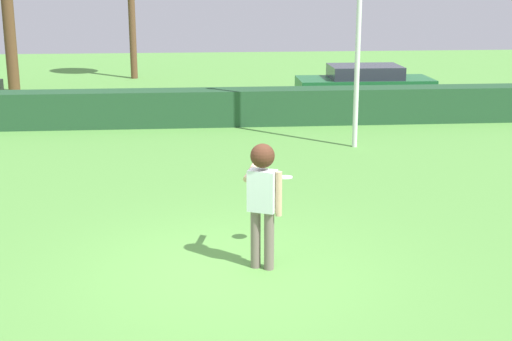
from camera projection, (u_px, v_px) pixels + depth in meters
The scene contains 5 objects.
ground_plane at pixel (230, 271), 10.19m from camera, with size 60.00×60.00×0.00m, color #5B9C44.
person at pixel (263, 190), 10.02m from camera, with size 0.52×0.83×1.79m.
frisbee at pixel (285, 177), 10.73m from camera, with size 0.23×0.23×0.04m.
hedge_row at pixel (210, 107), 20.04m from camera, with size 20.53×0.90×0.97m, color #234B2C.
parked_car_green at pixel (364, 83), 23.08m from camera, with size 4.21×1.83×1.25m.
Camera 1 is at (-0.48, -9.48, 3.97)m, focal length 51.54 mm.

